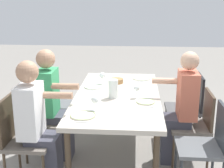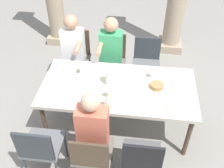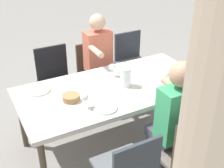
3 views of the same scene
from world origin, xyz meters
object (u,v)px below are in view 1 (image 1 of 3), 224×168
Objects in this scene: chair_east_north at (51,100)px; diner_guest_third at (53,101)px; diner_man_white at (37,121)px; wine_glass_1 at (137,89)px; plate_3 at (142,78)px; dining_table at (117,99)px; chair_east_south at (189,104)px; chair_mid_south at (197,122)px; wine_glass_2 at (102,76)px; diner_woman_green at (181,105)px; bread_basket at (117,81)px; plate_0 at (83,115)px; plate_1 at (146,102)px; chair_west_north at (21,136)px; wine_glass_0 at (95,100)px; water_pitcher at (113,90)px; chair_west_south at (208,143)px; chair_mid_north at (38,116)px; plate_2 at (93,87)px.

diner_guest_third is at bearing -161.96° from chair_east_north.
diner_guest_third reaches higher than diner_man_white.
wine_glass_1 is 0.84m from plate_3.
diner_man_white is 8.66× the size of wine_glass_1.
dining_table is 2.24× the size of chair_east_south.
wine_glass_2 is at bearing 61.09° from chair_mid_south.
diner_woman_green is at bearing -67.96° from diner_man_white.
diner_guest_third is 7.72× the size of bread_basket.
plate_0 and plate_1 have the same top height.
wine_glass_0 is at bearing -71.16° from chair_west_north.
wine_glass_0 is at bearing 118.06° from plate_1.
wine_glass_1 is at bearing -139.61° from wine_glass_2.
dining_table is at bearing -74.66° from diner_guest_third.
chair_mid_south is at bearing -94.51° from water_pitcher.
chair_west_south reaches higher than chair_east_north.
chair_east_south is at bearing -121.16° from plate_3.
plate_0 is 1.21× the size of plate_1.
plate_0 is at bearing 156.61° from water_pitcher.
chair_west_north is at bearing 121.04° from wine_glass_1.
plate_3 is at bearing 58.84° from chair_east_south.
bread_basket is (0.70, -0.69, 0.07)m from diner_guest_third.
chair_mid_north is 6.03× the size of wine_glass_1.
wine_glass_2 is at bearing 38.48° from plate_1.
chair_west_north is 5.88× the size of wine_glass_2.
chair_west_north is 1.44m from wine_glass_2.
water_pitcher reaches higher than chair_mid_south.
water_pitcher reaches higher than wine_glass_1.
wine_glass_2 is at bearing -84.00° from chair_east_north.
dining_table is at bearing 157.91° from plate_3.
diner_woman_green is at bearing -132.21° from bread_basket.
chair_west_north is 4.41× the size of water_pitcher.
diner_man_white is (0.00, 1.65, 0.17)m from chair_west_south.
plate_0 is 1.24m from bread_basket.
wine_glass_1 is (0.44, -0.43, -0.00)m from wine_glass_0.
bread_basket is at bearing 4.19° from dining_table.
diner_man_white is at bearing 158.64° from plate_2.
chair_west_north is 1.04× the size of chair_west_south.
chair_east_north is 0.68× the size of diner_woman_green.
wine_glass_0 reaches higher than chair_mid_south.
water_pitcher is at bearing -20.30° from wine_glass_0.
diner_man_white is at bearing 151.35° from bread_basket.
dining_table is 0.78m from plate_0.
chair_east_north is at bearing 73.04° from chair_mid_south.
plate_3 is 1.20× the size of water_pitcher.
dining_table is 0.99m from chair_east_north.
diner_guest_third is (-0.20, 0.73, 0.02)m from dining_table.
diner_man_white reaches higher than wine_glass_0.
chair_mid_south is 5.43× the size of wine_glass_0.
plate_2 is (-0.09, -0.59, 0.23)m from chair_east_north.
diner_man_white is 1.33m from wine_glass_2.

